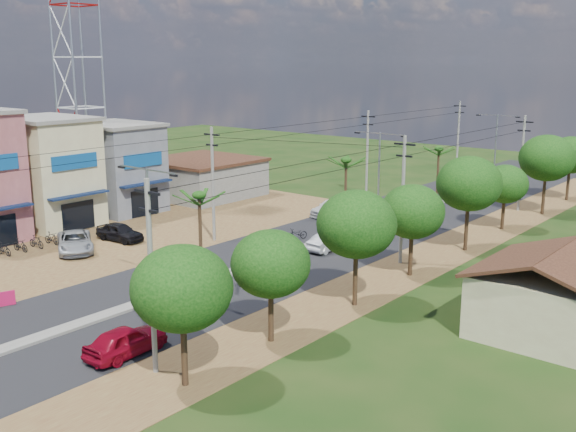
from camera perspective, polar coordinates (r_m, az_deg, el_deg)
name	(u,v)px	position (r m, az deg, el deg)	size (l,w,h in m)	color
ground	(153,301)	(41.09, -11.38, -7.05)	(160.00, 160.00, 0.00)	black
road	(307,248)	(51.34, 1.64, -2.69)	(12.00, 110.00, 0.04)	black
median	(330,239)	(53.64, 3.61, -1.94)	(1.00, 90.00, 0.18)	#605E56
dirt_lot_west	(111,234)	(57.17, -14.77, -1.49)	(18.00, 46.00, 0.04)	#56321D
dirt_shoulder_east	(405,269)	(46.85, 9.91, -4.45)	(5.00, 90.00, 0.03)	#56321D
shophouse_cream	(48,171)	(61.46, -19.62, 3.60)	(9.00, 6.40, 9.30)	tan
shophouse_grey	(116,167)	(65.36, -14.35, 4.03)	(9.00, 6.40, 8.30)	#53555B
low_shed	(202,177)	(71.28, -7.31, 3.26)	(10.40, 10.40, 3.95)	#605E56
telecom_tower	(74,4)	(68.94, -17.67, 16.76)	(3.80, 3.80, 43.00)	gray
house_east_near	(555,290)	(37.43, 21.68, -5.88)	(7.60, 7.50, 4.60)	tan
tree_east_a	(182,288)	(29.09, -8.97, -6.07)	(4.40, 4.40, 6.37)	black
tree_east_b	(271,264)	(33.39, -1.48, -4.07)	(4.00, 4.00, 5.83)	black
tree_east_c	(357,224)	(38.35, 5.82, -0.71)	(4.60, 4.60, 6.83)	black
tree_east_d	(412,212)	(44.47, 10.50, 0.36)	(4.20, 4.20, 6.13)	black
tree_east_e	(469,184)	(51.28, 15.08, 2.65)	(4.80, 4.80, 7.14)	black
tree_east_f	(505,184)	(58.91, 17.91, 2.58)	(3.80, 3.80, 5.52)	black
tree_east_g	(547,158)	(65.96, 21.07, 4.59)	(5.00, 5.00, 7.38)	black
tree_east_h	(571,155)	(73.70, 22.82, 4.77)	(4.40, 4.40, 6.52)	black
palm_median_near	(199,199)	(42.11, -7.52, 1.42)	(2.00, 2.00, 6.15)	black
palm_median_mid	(346,164)	(54.07, 4.94, 4.44)	(2.00, 2.00, 6.55)	black
palm_median_far	(439,151)	(67.83, 12.65, 5.38)	(2.00, 2.00, 5.85)	black
streetlight_near	(149,223)	(39.72, -11.69, -0.55)	(5.10, 0.18, 8.00)	gray
streetlight_mid	(379,170)	(58.38, 7.71, 3.90)	(5.10, 0.18, 8.00)	gray
streetlight_far	(496,143)	(80.55, 17.19, 5.94)	(5.10, 0.18, 8.00)	gray
utility_pole_w_b	(213,182)	(52.66, -6.38, 2.92)	(1.60, 0.24, 9.00)	#605E56
utility_pole_w_c	(367,152)	(69.61, 6.72, 5.37)	(1.60, 0.24, 9.00)	#605E56
utility_pole_w_d	(458,135)	(87.91, 14.21, 6.65)	(1.60, 0.24, 9.00)	#605E56
utility_pole_e_a	(151,273)	(30.46, -11.51, -4.77)	(1.60, 0.24, 9.00)	#605E56
utility_pole_e_b	(403,197)	(47.00, 9.68, 1.59)	(1.60, 0.24, 9.00)	#605E56
utility_pole_e_c	(522,161)	(66.77, 19.17, 4.42)	(1.60, 0.24, 9.00)	#605E56
car_red_near	(126,341)	(33.88, -13.55, -10.28)	(1.73, 4.30, 1.47)	maroon
car_silver_mid	(329,242)	(50.50, 3.50, -2.24)	(1.36, 3.91, 1.29)	#969A9E
car_white_far	(332,208)	(61.93, 3.71, 0.68)	(2.00, 4.91, 1.43)	beige
car_parked_silver	(75,242)	(52.52, -17.59, -2.14)	(2.45, 5.31, 1.48)	#969A9E
car_parked_dark	(120,232)	(54.68, -14.05, -1.35)	(1.69, 4.19, 1.43)	black
moto_rider_east	(124,349)	(33.65, -13.75, -10.86)	(0.68, 1.96, 1.03)	black
moto_rider_west_a	(297,234)	(53.43, 0.78, -1.55)	(0.63, 1.81, 0.95)	black
moto_rider_west_b	(374,214)	(60.94, 7.30, 0.17)	(0.44, 1.58, 0.95)	black
roadside_sign	(5,299)	(42.56, -22.81, -6.49)	(0.42, 1.06, 0.91)	#AE1041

